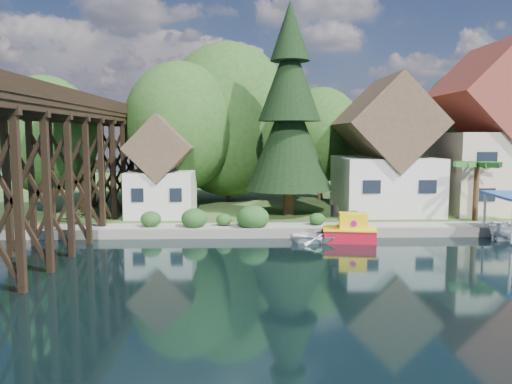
{
  "coord_description": "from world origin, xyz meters",
  "views": [
    {
      "loc": [
        -4.82,
        -24.52,
        6.8
      ],
      "look_at": [
        -3.88,
        6.0,
        3.3
      ],
      "focal_mm": 35.0,
      "sensor_mm": 36.0,
      "label": 1
    }
  ],
  "objects_px": {
    "boat_white_a": "(324,235)",
    "house_center": "(491,140)",
    "conifer": "(290,114)",
    "trestle_bridge": "(51,160)",
    "house_left": "(385,155)",
    "palm_tree": "(477,166)",
    "tugboat": "(350,230)",
    "shed": "(162,173)"
  },
  "relations": [
    {
      "from": "boat_white_a",
      "to": "house_center",
      "type": "bearing_deg",
      "value": -56.87
    },
    {
      "from": "conifer",
      "to": "boat_white_a",
      "type": "relative_size",
      "value": 3.97
    },
    {
      "from": "trestle_bridge",
      "to": "boat_white_a",
      "type": "height_order",
      "value": "trestle_bridge"
    },
    {
      "from": "house_center",
      "to": "boat_white_a",
      "type": "relative_size",
      "value": 3.34
    },
    {
      "from": "house_center",
      "to": "boat_white_a",
      "type": "distance_m",
      "value": 19.25
    },
    {
      "from": "trestle_bridge",
      "to": "house_left",
      "type": "relative_size",
      "value": 4.01
    },
    {
      "from": "palm_tree",
      "to": "trestle_bridge",
      "type": "bearing_deg",
      "value": -167.65
    },
    {
      "from": "palm_tree",
      "to": "house_left",
      "type": "bearing_deg",
      "value": 140.25
    },
    {
      "from": "house_center",
      "to": "conifer",
      "type": "height_order",
      "value": "conifer"
    },
    {
      "from": "house_left",
      "to": "conifer",
      "type": "bearing_deg",
      "value": -169.12
    },
    {
      "from": "trestle_bridge",
      "to": "house_left",
      "type": "xyz_separation_m",
      "value": [
        23.0,
        10.83,
        -0.21
      ]
    },
    {
      "from": "trestle_bridge",
      "to": "conifer",
      "type": "xyz_separation_m",
      "value": [
        14.98,
        9.29,
        3.1
      ]
    },
    {
      "from": "palm_tree",
      "to": "tugboat",
      "type": "distance_m",
      "value": 12.0
    },
    {
      "from": "house_left",
      "to": "house_center",
      "type": "height_order",
      "value": "house_center"
    },
    {
      "from": "palm_tree",
      "to": "house_center",
      "type": "bearing_deg",
      "value": 55.55
    },
    {
      "from": "house_left",
      "to": "conifer",
      "type": "relative_size",
      "value": 0.67
    },
    {
      "from": "shed",
      "to": "conifer",
      "type": "distance_m",
      "value": 11.0
    },
    {
      "from": "house_center",
      "to": "conifer",
      "type": "relative_size",
      "value": 0.84
    },
    {
      "from": "boat_white_a",
      "to": "trestle_bridge",
      "type": "bearing_deg",
      "value": 96.52
    },
    {
      "from": "shed",
      "to": "conifer",
      "type": "bearing_deg",
      "value": -0.23
    },
    {
      "from": "shed",
      "to": "house_left",
      "type": "bearing_deg",
      "value": 4.77
    },
    {
      "from": "shed",
      "to": "boat_white_a",
      "type": "bearing_deg",
      "value": -33.88
    },
    {
      "from": "house_center",
      "to": "conifer",
      "type": "xyz_separation_m",
      "value": [
        -17.02,
        -2.04,
        2.03
      ]
    },
    {
      "from": "shed",
      "to": "house_center",
      "type": "bearing_deg",
      "value": 4.24
    },
    {
      "from": "trestle_bridge",
      "to": "conifer",
      "type": "height_order",
      "value": "conifer"
    },
    {
      "from": "conifer",
      "to": "palm_tree",
      "type": "height_order",
      "value": "conifer"
    },
    {
      "from": "conifer",
      "to": "boat_white_a",
      "type": "distance_m",
      "value": 11.21
    },
    {
      "from": "house_center",
      "to": "tugboat",
      "type": "height_order",
      "value": "house_center"
    },
    {
      "from": "trestle_bridge",
      "to": "palm_tree",
      "type": "height_order",
      "value": "trestle_bridge"
    },
    {
      "from": "house_left",
      "to": "house_center",
      "type": "bearing_deg",
      "value": 3.18
    },
    {
      "from": "house_left",
      "to": "tugboat",
      "type": "distance_m",
      "value": 11.4
    },
    {
      "from": "conifer",
      "to": "tugboat",
      "type": "relative_size",
      "value": 4.59
    },
    {
      "from": "boat_white_a",
      "to": "palm_tree",
      "type": "bearing_deg",
      "value": -67.85
    },
    {
      "from": "palm_tree",
      "to": "boat_white_a",
      "type": "relative_size",
      "value": 1.11
    },
    {
      "from": "trestle_bridge",
      "to": "shed",
      "type": "height_order",
      "value": "trestle_bridge"
    },
    {
      "from": "house_left",
      "to": "conifer",
      "type": "xyz_separation_m",
      "value": [
        -8.02,
        -1.54,
        3.31
      ]
    },
    {
      "from": "palm_tree",
      "to": "boat_white_a",
      "type": "bearing_deg",
      "value": -158.84
    },
    {
      "from": "shed",
      "to": "tugboat",
      "type": "xyz_separation_m",
      "value": [
        13.17,
        -7.84,
        -3.1
      ]
    },
    {
      "from": "shed",
      "to": "tugboat",
      "type": "distance_m",
      "value": 15.64
    },
    {
      "from": "trestle_bridge",
      "to": "house_left",
      "type": "height_order",
      "value": "house_left"
    },
    {
      "from": "conifer",
      "to": "boat_white_a",
      "type": "xyz_separation_m",
      "value": [
        1.53,
        -7.69,
        -8.02
      ]
    },
    {
      "from": "house_left",
      "to": "shed",
      "type": "relative_size",
      "value": 1.4
    }
  ]
}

